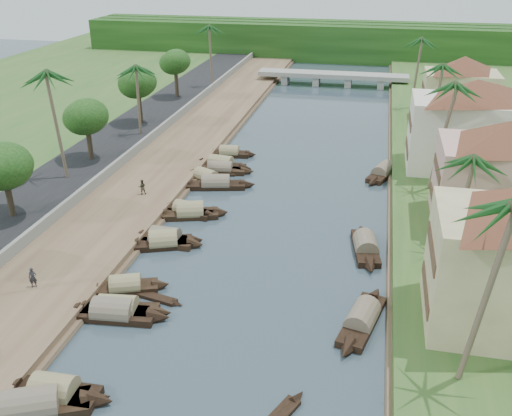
% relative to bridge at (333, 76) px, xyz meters
% --- Properties ---
extents(ground, '(220.00, 220.00, 0.00)m').
position_rel_bridge_xyz_m(ground, '(-0.00, -72.00, -1.72)').
color(ground, '#32424B').
rests_on(ground, ground).
extents(left_bank, '(10.00, 180.00, 0.80)m').
position_rel_bridge_xyz_m(left_bank, '(-16.00, -52.00, -1.32)').
color(left_bank, brown).
rests_on(left_bank, ground).
extents(right_bank, '(16.00, 180.00, 1.20)m').
position_rel_bridge_xyz_m(right_bank, '(19.00, -52.00, -1.12)').
color(right_bank, '#2D5522').
rests_on(right_bank, ground).
extents(road, '(8.00, 180.00, 1.40)m').
position_rel_bridge_xyz_m(road, '(-24.50, -52.00, -1.02)').
color(road, black).
rests_on(road, ground).
extents(retaining_wall, '(0.40, 180.00, 1.10)m').
position_rel_bridge_xyz_m(retaining_wall, '(-20.20, -52.00, -0.37)').
color(retaining_wall, slate).
rests_on(retaining_wall, left_bank).
extents(treeline, '(120.00, 14.00, 8.00)m').
position_rel_bridge_xyz_m(treeline, '(-0.00, 28.00, 2.28)').
color(treeline, '#12330E').
rests_on(treeline, ground).
extents(bridge, '(28.00, 4.00, 2.40)m').
position_rel_bridge_xyz_m(bridge, '(0.00, 0.00, 0.00)').
color(bridge, gray).
rests_on(bridge, ground).
extents(building_mid, '(14.11, 14.11, 9.70)m').
position_rel_bridge_xyz_m(building_mid, '(19.99, -58.00, 4.41)').
color(building_mid, tan).
rests_on(building_mid, right_bank).
extents(building_far, '(15.59, 15.59, 10.20)m').
position_rel_bridge_xyz_m(building_far, '(18.99, -44.00, 4.66)').
color(building_far, silver).
rests_on(building_far, right_bank).
extents(building_distant, '(12.62, 12.62, 9.20)m').
position_rel_bridge_xyz_m(building_distant, '(19.99, -24.00, 4.16)').
color(building_distant, beige).
rests_on(building_distant, right_bank).
extents(sampan_0, '(9.04, 5.37, 2.37)m').
position_rel_bridge_xyz_m(sampan_0, '(-9.31, -87.04, -1.30)').
color(sampan_0, black).
rests_on(sampan_0, ground).
extents(sampan_1, '(7.66, 2.12, 2.26)m').
position_rel_bridge_xyz_m(sampan_1, '(-8.67, -85.71, -1.31)').
color(sampan_1, black).
rests_on(sampan_1, ground).
extents(sampan_2, '(8.32, 2.62, 2.17)m').
position_rel_bridge_xyz_m(sampan_2, '(-8.58, -77.03, -1.31)').
color(sampan_2, black).
rests_on(sampan_2, ground).
extents(sampan_3, '(8.68, 2.53, 2.29)m').
position_rel_bridge_xyz_m(sampan_3, '(-8.71, -77.49, -1.30)').
color(sampan_3, black).
rests_on(sampan_3, ground).
extents(sampan_4, '(7.02, 3.86, 2.01)m').
position_rel_bridge_xyz_m(sampan_4, '(-9.27, -74.11, -1.31)').
color(sampan_4, black).
rests_on(sampan_4, ground).
extents(sampan_5, '(7.44, 4.31, 2.32)m').
position_rel_bridge_xyz_m(sampan_5, '(-8.96, -66.61, -1.30)').
color(sampan_5, black).
rests_on(sampan_5, ground).
extents(sampan_6, '(7.65, 2.25, 2.25)m').
position_rel_bridge_xyz_m(sampan_6, '(-9.02, -66.04, -1.31)').
color(sampan_6, black).
rests_on(sampan_6, ground).
extents(sampan_7, '(7.40, 2.80, 1.97)m').
position_rel_bridge_xyz_m(sampan_7, '(-9.01, -59.87, -1.31)').
color(sampan_7, black).
rests_on(sampan_7, ground).
extents(sampan_8, '(7.88, 4.02, 2.36)m').
position_rel_bridge_xyz_m(sampan_8, '(-8.49, -60.32, -1.30)').
color(sampan_8, black).
rests_on(sampan_8, ground).
extents(sampan_9, '(9.14, 3.78, 2.26)m').
position_rel_bridge_xyz_m(sampan_9, '(-8.04, -52.70, -1.31)').
color(sampan_9, black).
rests_on(sampan_9, ground).
extents(sampan_10, '(7.29, 4.86, 2.07)m').
position_rel_bridge_xyz_m(sampan_10, '(-9.66, -51.03, -1.31)').
color(sampan_10, black).
rests_on(sampan_10, ground).
extents(sampan_11, '(8.33, 2.77, 2.33)m').
position_rel_bridge_xyz_m(sampan_11, '(-9.12, -46.72, -1.30)').
color(sampan_11, black).
rests_on(sampan_11, ground).
extents(sampan_12, '(8.31, 2.28, 1.98)m').
position_rel_bridge_xyz_m(sampan_12, '(-8.77, -48.22, -1.31)').
color(sampan_12, black).
rests_on(sampan_12, ground).
extents(sampan_13, '(7.17, 2.14, 1.97)m').
position_rel_bridge_xyz_m(sampan_13, '(-9.19, -42.36, -1.31)').
color(sampan_13, black).
rests_on(sampan_13, ground).
extents(sampan_14, '(3.82, 9.35, 2.23)m').
position_rel_bridge_xyz_m(sampan_14, '(8.91, -74.55, -1.31)').
color(sampan_14, black).
rests_on(sampan_14, ground).
extents(sampan_15, '(3.10, 8.75, 2.29)m').
position_rel_bridge_xyz_m(sampan_15, '(8.73, -63.68, -1.30)').
color(sampan_15, black).
rests_on(sampan_15, ground).
extents(sampan_16, '(4.48, 8.94, 2.17)m').
position_rel_bridge_xyz_m(sampan_16, '(9.99, -45.08, -1.31)').
color(sampan_16, black).
rests_on(sampan_16, ground).
extents(canoe_1, '(4.87, 1.81, 0.78)m').
position_rel_bridge_xyz_m(canoe_1, '(-6.60, -74.64, -1.62)').
color(canoe_1, black).
rests_on(canoe_1, ground).
extents(canoe_2, '(4.97, 1.53, 0.72)m').
position_rel_bridge_xyz_m(canoe_2, '(-8.64, -49.07, -1.62)').
color(canoe_2, black).
rests_on(canoe_2, ground).
extents(palm_0, '(3.20, 3.20, 12.97)m').
position_rel_bridge_xyz_m(palm_0, '(15.00, -80.32, 10.62)').
color(palm_0, brown).
rests_on(palm_0, ground).
extents(palm_1, '(3.20, 3.20, 9.75)m').
position_rel_bridge_xyz_m(palm_1, '(16.00, -64.06, 7.50)').
color(palm_1, brown).
rests_on(palm_1, ground).
extents(palm_2, '(3.20, 3.20, 12.57)m').
position_rel_bridge_xyz_m(palm_2, '(15.00, -50.79, 10.24)').
color(palm_2, brown).
rests_on(palm_2, ground).
extents(palm_3, '(3.20, 3.20, 11.20)m').
position_rel_bridge_xyz_m(palm_3, '(16.00, -33.84, 8.90)').
color(palm_3, brown).
rests_on(palm_3, ground).
extents(palm_5, '(3.20, 3.20, 12.91)m').
position_rel_bridge_xyz_m(palm_5, '(-24.00, -56.35, 10.74)').
color(palm_5, brown).
rests_on(palm_5, ground).
extents(palm_6, '(3.20, 3.20, 10.44)m').
position_rel_bridge_xyz_m(palm_6, '(-22.00, -40.11, 8.36)').
color(palm_6, brown).
rests_on(palm_6, ground).
extents(palm_7, '(3.20, 3.20, 11.99)m').
position_rel_bridge_xyz_m(palm_7, '(14.00, -17.97, 9.66)').
color(palm_7, brown).
rests_on(palm_7, ground).
extents(palm_8, '(3.20, 3.20, 11.80)m').
position_rel_bridge_xyz_m(palm_8, '(-20.50, -11.08, 9.68)').
color(palm_8, brown).
rests_on(palm_8, ground).
extents(tree_2, '(5.11, 5.11, 6.99)m').
position_rel_bridge_xyz_m(tree_2, '(-24.00, -66.24, 4.50)').
color(tree_2, '#413625').
rests_on(tree_2, ground).
extents(tree_3, '(4.82, 4.82, 7.05)m').
position_rel_bridge_xyz_m(tree_3, '(-24.00, -50.36, 4.67)').
color(tree_3, '#413625').
rests_on(tree_3, ground).
extents(tree_4, '(4.88, 4.88, 7.67)m').
position_rel_bridge_xyz_m(tree_4, '(-24.00, -35.19, 5.25)').
color(tree_4, '#413625').
rests_on(tree_4, ground).
extents(tree_5, '(4.55, 4.55, 7.55)m').
position_rel_bridge_xyz_m(tree_5, '(-24.00, -19.73, 5.25)').
color(tree_5, '#413625').
rests_on(tree_5, ground).
extents(person_near, '(0.70, 0.60, 1.62)m').
position_rel_bridge_xyz_m(person_near, '(-15.81, -76.11, -0.11)').
color(person_near, '#24242B').
rests_on(person_near, left_bank).
extents(person_far, '(0.95, 0.86, 1.58)m').
position_rel_bridge_xyz_m(person_far, '(-14.56, -57.71, -0.13)').
color(person_far, '#343224').
rests_on(person_far, left_bank).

